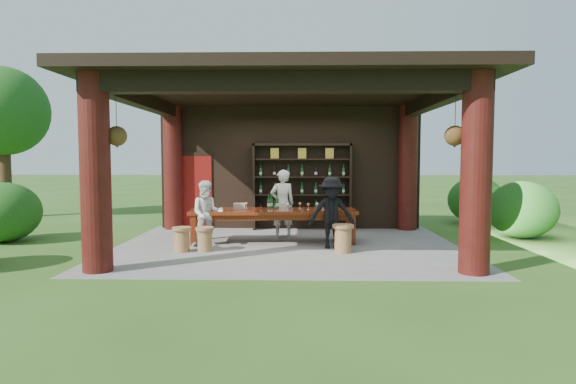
{
  "coord_description": "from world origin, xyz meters",
  "views": [
    {
      "loc": [
        0.25,
        -10.34,
        1.9
      ],
      "look_at": [
        0.0,
        0.4,
        1.15
      ],
      "focal_mm": 30.0,
      "sensor_mm": 36.0,
      "label": 1
    }
  ],
  "objects_px": {
    "tasting_table": "(273,214)",
    "guest_woman": "(207,214)",
    "wine_shelf": "(302,187)",
    "stool_near_right": "(343,238)",
    "stool_near_left": "(205,239)",
    "guest_man": "(332,213)",
    "host": "(282,204)",
    "napkin_basket": "(239,206)",
    "stool_far_left": "(182,239)"
  },
  "relations": [
    {
      "from": "wine_shelf",
      "to": "stool_far_left",
      "type": "bearing_deg",
      "value": -128.32
    },
    {
      "from": "wine_shelf",
      "to": "napkin_basket",
      "type": "xyz_separation_m",
      "value": [
        -1.43,
        -2.0,
        -0.33
      ]
    },
    {
      "from": "tasting_table",
      "to": "guest_man",
      "type": "height_order",
      "value": "guest_man"
    },
    {
      "from": "host",
      "to": "napkin_basket",
      "type": "relative_size",
      "value": 6.27
    },
    {
      "from": "tasting_table",
      "to": "stool_far_left",
      "type": "bearing_deg",
      "value": -147.68
    },
    {
      "from": "tasting_table",
      "to": "guest_woman",
      "type": "height_order",
      "value": "guest_woman"
    },
    {
      "from": "stool_far_left",
      "to": "guest_woman",
      "type": "height_order",
      "value": "guest_woman"
    },
    {
      "from": "stool_near_right",
      "to": "stool_far_left",
      "type": "relative_size",
      "value": 1.13
    },
    {
      "from": "wine_shelf",
      "to": "stool_near_right",
      "type": "xyz_separation_m",
      "value": [
        0.81,
        -3.14,
        -0.85
      ]
    },
    {
      "from": "tasting_table",
      "to": "host",
      "type": "relative_size",
      "value": 2.31
    },
    {
      "from": "stool_near_left",
      "to": "guest_man",
      "type": "xyz_separation_m",
      "value": [
        2.62,
        0.43,
        0.49
      ]
    },
    {
      "from": "stool_far_left",
      "to": "guest_woman",
      "type": "xyz_separation_m",
      "value": [
        0.41,
        0.61,
        0.45
      ]
    },
    {
      "from": "wine_shelf",
      "to": "tasting_table",
      "type": "xyz_separation_m",
      "value": [
        -0.66,
        -1.98,
        -0.51
      ]
    },
    {
      "from": "host",
      "to": "tasting_table",
      "type": "bearing_deg",
      "value": 61.51
    },
    {
      "from": "host",
      "to": "napkin_basket",
      "type": "distance_m",
      "value": 1.21
    },
    {
      "from": "host",
      "to": "stool_far_left",
      "type": "bearing_deg",
      "value": 28.51
    },
    {
      "from": "guest_man",
      "to": "napkin_basket",
      "type": "height_order",
      "value": "guest_man"
    },
    {
      "from": "napkin_basket",
      "to": "wine_shelf",
      "type": "bearing_deg",
      "value": 54.53
    },
    {
      "from": "stool_near_left",
      "to": "host",
      "type": "xyz_separation_m",
      "value": [
        1.52,
        1.84,
        0.55
      ]
    },
    {
      "from": "stool_near_left",
      "to": "guest_woman",
      "type": "bearing_deg",
      "value": 95.68
    },
    {
      "from": "wine_shelf",
      "to": "host",
      "type": "xyz_separation_m",
      "value": [
        -0.48,
        -1.24,
        -0.34
      ]
    },
    {
      "from": "host",
      "to": "guest_man",
      "type": "relative_size",
      "value": 1.08
    },
    {
      "from": "guest_woman",
      "to": "tasting_table",
      "type": "bearing_deg",
      "value": 7.66
    },
    {
      "from": "stool_near_right",
      "to": "guest_woman",
      "type": "distance_m",
      "value": 2.97
    },
    {
      "from": "stool_near_right",
      "to": "guest_man",
      "type": "relative_size",
      "value": 0.38
    },
    {
      "from": "stool_near_left",
      "to": "napkin_basket",
      "type": "xyz_separation_m",
      "value": [
        0.58,
        1.08,
        0.56
      ]
    },
    {
      "from": "tasting_table",
      "to": "guest_woman",
      "type": "xyz_separation_m",
      "value": [
        -1.4,
        -0.53,
        0.08
      ]
    },
    {
      "from": "stool_near_left",
      "to": "guest_woman",
      "type": "xyz_separation_m",
      "value": [
        -0.06,
        0.57,
        0.45
      ]
    },
    {
      "from": "tasting_table",
      "to": "host",
      "type": "xyz_separation_m",
      "value": [
        0.18,
        0.74,
        0.18
      ]
    },
    {
      "from": "guest_man",
      "to": "wine_shelf",
      "type": "bearing_deg",
      "value": 101.64
    },
    {
      "from": "wine_shelf",
      "to": "napkin_basket",
      "type": "bearing_deg",
      "value": -125.47
    },
    {
      "from": "wine_shelf",
      "to": "stool_near_right",
      "type": "bearing_deg",
      "value": -75.51
    },
    {
      "from": "stool_far_left",
      "to": "host",
      "type": "distance_m",
      "value": 2.79
    },
    {
      "from": "stool_near_left",
      "to": "guest_man",
      "type": "relative_size",
      "value": 0.33
    },
    {
      "from": "stool_near_right",
      "to": "tasting_table",
      "type": "bearing_deg",
      "value": 141.79
    },
    {
      "from": "stool_near_left",
      "to": "host",
      "type": "bearing_deg",
      "value": 50.41
    },
    {
      "from": "stool_far_left",
      "to": "guest_man",
      "type": "relative_size",
      "value": 0.33
    },
    {
      "from": "tasting_table",
      "to": "stool_near_left",
      "type": "relative_size",
      "value": 7.55
    },
    {
      "from": "stool_near_left",
      "to": "stool_far_left",
      "type": "bearing_deg",
      "value": -174.97
    },
    {
      "from": "tasting_table",
      "to": "guest_woman",
      "type": "relative_size",
      "value": 2.64
    },
    {
      "from": "host",
      "to": "guest_man",
      "type": "height_order",
      "value": "host"
    },
    {
      "from": "wine_shelf",
      "to": "host",
      "type": "bearing_deg",
      "value": -111.26
    },
    {
      "from": "wine_shelf",
      "to": "stool_near_left",
      "type": "xyz_separation_m",
      "value": [
        -2.01,
        -3.09,
        -0.89
      ]
    },
    {
      "from": "guest_man",
      "to": "napkin_basket",
      "type": "bearing_deg",
      "value": 160.85
    },
    {
      "from": "tasting_table",
      "to": "wine_shelf",
      "type": "bearing_deg",
      "value": 71.55
    },
    {
      "from": "tasting_table",
      "to": "stool_near_left",
      "type": "distance_m",
      "value": 1.78
    },
    {
      "from": "wine_shelf",
      "to": "stool_near_right",
      "type": "height_order",
      "value": "wine_shelf"
    },
    {
      "from": "stool_near_left",
      "to": "host",
      "type": "relative_size",
      "value": 0.31
    },
    {
      "from": "stool_near_right",
      "to": "guest_man",
      "type": "distance_m",
      "value": 0.69
    },
    {
      "from": "stool_near_left",
      "to": "guest_man",
      "type": "height_order",
      "value": "guest_man"
    }
  ]
}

